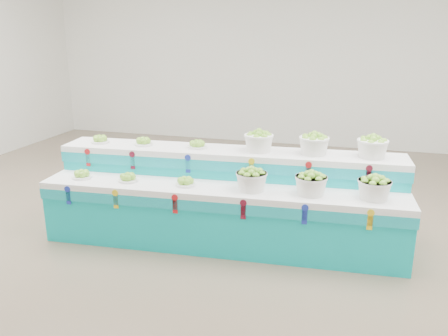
{
  "coord_description": "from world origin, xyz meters",
  "views": [
    {
      "loc": [
        1.67,
        -4.65,
        2.36
      ],
      "look_at": [
        0.3,
        0.08,
        0.87
      ],
      "focal_mm": 36.63,
      "sensor_mm": 36.0,
      "label": 1
    }
  ],
  "objects_px": {
    "plate_upper_mid": "(143,141)",
    "basket_upper_right": "(372,147)",
    "display_stand": "(224,198)",
    "basket_lower_left": "(252,179)"
  },
  "relations": [
    {
      "from": "display_stand",
      "to": "basket_lower_left",
      "type": "xyz_separation_m",
      "value": [
        0.37,
        -0.23,
        0.33
      ]
    },
    {
      "from": "display_stand",
      "to": "plate_upper_mid",
      "type": "distance_m",
      "value": 1.22
    },
    {
      "from": "basket_lower_left",
      "to": "plate_upper_mid",
      "type": "height_order",
      "value": "plate_upper_mid"
    },
    {
      "from": "plate_upper_mid",
      "to": "basket_upper_right",
      "type": "relative_size",
      "value": 0.68
    },
    {
      "from": "basket_upper_right",
      "to": "display_stand",
      "type": "bearing_deg",
      "value": -167.21
    },
    {
      "from": "basket_upper_right",
      "to": "basket_lower_left",
      "type": "bearing_deg",
      "value": -154.24
    },
    {
      "from": "display_stand",
      "to": "basket_upper_right",
      "type": "height_order",
      "value": "basket_upper_right"
    },
    {
      "from": "basket_lower_left",
      "to": "plate_upper_mid",
      "type": "distance_m",
      "value": 1.51
    },
    {
      "from": "display_stand",
      "to": "plate_upper_mid",
      "type": "relative_size",
      "value": 17.89
    },
    {
      "from": "plate_upper_mid",
      "to": "basket_upper_right",
      "type": "xyz_separation_m",
      "value": [
        2.65,
        0.18,
        0.07
      ]
    }
  ]
}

